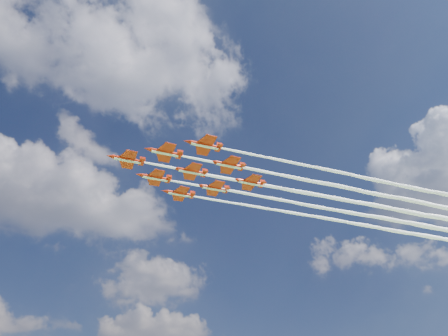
{
  "coord_description": "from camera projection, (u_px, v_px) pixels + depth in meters",
  "views": [
    {
      "loc": [
        -25.77,
        -113.32,
        7.59
      ],
      "look_at": [
        9.0,
        -1.76,
        86.41
      ],
      "focal_mm": 35.0,
      "sensor_mm": 36.0,
      "label": 1
    }
  ],
  "objects": [
    {
      "name": "jet_lead",
      "position": [
        304.0,
        192.0,
        146.09
      ],
      "size": [
        125.19,
        9.8,
        2.85
      ],
      "rotation": [
        0.0,
        0.0,
        0.03
      ],
      "color": "red"
    },
    {
      "name": "jet_row3_centre",
      "position": [
        354.0,
        202.0,
        151.44
      ],
      "size": [
        125.19,
        9.8,
        2.85
      ],
      "rotation": [
        0.0,
        0.0,
        0.03
      ],
      "color": "red"
    },
    {
      "name": "jet_row2_port",
      "position": [
        341.0,
        187.0,
        143.13
      ],
      "size": [
        125.19,
        9.8,
        2.85
      ],
      "rotation": [
        0.0,
        0.0,
        0.03
      ],
      "color": "red"
    },
    {
      "name": "jet_row2_starb",
      "position": [
        319.0,
        207.0,
        154.4
      ],
      "size": [
        125.19,
        9.8,
        2.85
      ],
      "rotation": [
        0.0,
        0.0,
        0.03
      ],
      "color": "red"
    },
    {
      "name": "jet_row4_starb",
      "position": [
        367.0,
        215.0,
        159.74
      ],
      "size": [
        125.19,
        9.8,
        2.85
      ],
      "rotation": [
        0.0,
        0.0,
        0.03
      ],
      "color": "red"
    },
    {
      "name": "jet_tail",
      "position": [
        402.0,
        211.0,
        156.78
      ],
      "size": [
        125.19,
        9.8,
        2.85
      ],
      "rotation": [
        0.0,
        0.0,
        0.03
      ],
      "color": "red"
    },
    {
      "name": "jet_row4_port",
      "position": [
        391.0,
        197.0,
        148.48
      ],
      "size": [
        125.19,
        9.8,
        2.85
      ],
      "rotation": [
        0.0,
        0.0,
        0.03
      ],
      "color": "red"
    },
    {
      "name": "jet_row3_port",
      "position": [
        380.0,
        181.0,
        140.17
      ],
      "size": [
        125.19,
        9.8,
        2.85
      ],
      "rotation": [
        0.0,
        0.0,
        0.03
      ],
      "color": "red"
    },
    {
      "name": "jet_row3_starb",
      "position": [
        333.0,
        220.0,
        162.7
      ],
      "size": [
        125.19,
        9.8,
        2.85
      ],
      "rotation": [
        0.0,
        0.0,
        0.03
      ],
      "color": "red"
    }
  ]
}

